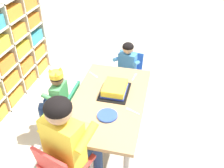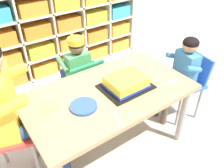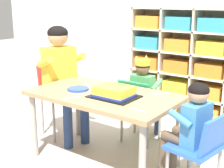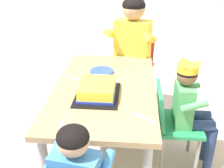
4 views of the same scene
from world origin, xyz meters
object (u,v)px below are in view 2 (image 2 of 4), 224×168
Objects in this scene: birthday_cake_on_tray at (126,83)px; fork_near_cake_tray at (127,61)px; paper_plate_stack at (84,106)px; child_with_crown at (76,65)px; activity_table at (109,98)px; classroom_chair_blue at (83,83)px; classroom_chair_guest_side at (187,79)px; fork_scattered_mid_table at (117,117)px; guest_at_table_side at (181,70)px; classroom_chair_adult_side at (2,132)px; adult_helper_seated at (12,102)px; fork_by_napkin at (171,82)px.

birthday_cake_on_tray is 0.38m from fork_near_cake_tray.
child_with_crown is at bearing 66.17° from paper_plate_stack.
child_with_crown is at bearing 85.60° from activity_table.
classroom_chair_guest_side is (0.80, -0.52, 0.01)m from classroom_chair_blue.
activity_table is at bearing 165.12° from birthday_cake_on_tray.
fork_scattered_mid_table is (0.12, -0.20, -0.01)m from paper_plate_stack.
activity_table is 0.25m from paper_plate_stack.
birthday_cake_on_tray is at bearing 2.17° from paper_plate_stack.
classroom_chair_guest_side is 4.66× the size of fork_scattered_mid_table.
guest_at_table_side is (0.75, -0.03, -0.01)m from activity_table.
guest_at_table_side is at bearing -0.00° from birthday_cake_on_tray.
paper_plate_stack is at bearing 61.85° from classroom_chair_blue.
classroom_chair_adult_side is (-0.76, -0.39, -0.06)m from child_with_crown.
classroom_chair_blue is at bearing -46.68° from adult_helper_seated.
fork_scattered_mid_table is (-0.16, -0.82, 0.08)m from child_with_crown.
fork_scattered_mid_table is at bearing 14.60° from fork_by_napkin.
fork_near_cake_tray is at bearing -112.63° from classroom_chair_guest_side.
classroom_chair_blue is at bearing 93.71° from fork_near_cake_tray.
classroom_chair_adult_side is (-0.76, -0.28, 0.09)m from classroom_chair_blue.
classroom_chair_adult_side reaches higher than paper_plate_stack.
fork_near_cake_tray is 0.91× the size of fork_scattered_mid_table.
guest_at_table_side is 4.54× the size of paper_plate_stack.
guest_at_table_side is (0.70, -0.50, 0.14)m from classroom_chair_blue.
adult_helper_seated reaches higher than guest_at_table_side.
classroom_chair_guest_side is 0.77× the size of guest_at_table_side.
child_with_crown is (0.04, 0.57, -0.01)m from activity_table.
fork_near_cake_tray is (-0.38, 0.29, 0.08)m from guest_at_table_side.
guest_at_table_side is at bearing -146.37° from fork_by_napkin.
classroom_chair_blue is 5.07× the size of fork_near_cake_tray.
fork_near_cake_tray is at bearing -117.09° from guest_at_table_side.
adult_helper_seated is at bearing 32.64° from child_with_crown.
classroom_chair_guest_side is at bearing 90.00° from guest_at_table_side.
fork_by_napkin is (-0.31, -0.15, 0.08)m from guest_at_table_side.
guest_at_table_side is 5.98× the size of fork_by_napkin.
classroom_chair_blue is 0.63m from paper_plate_stack.
paper_plate_stack is 0.67m from fork_near_cake_tray.
adult_helper_seated reaches higher than classroom_chair_blue.
fork_by_napkin is 0.56m from fork_scattered_mid_table.
classroom_chair_adult_side is 1.97× the size of birthday_cake_on_tray.
adult_helper_seated is (-0.61, 0.16, 0.15)m from activity_table.
fork_near_cake_tray is 0.69m from fork_scattered_mid_table.
fork_near_cake_tray and fork_scattered_mid_table have the same top height.
classroom_chair_guest_side is 0.47m from fork_by_napkin.
adult_helper_seated is at bearing 165.54° from birthday_cake_on_tray.
classroom_chair_adult_side is (-0.71, 0.19, -0.07)m from activity_table.
child_with_crown reaches higher than classroom_chair_blue.
child_with_crown is 6.11× the size of fork_by_napkin.
classroom_chair_guest_side is 1.00m from fork_scattered_mid_table.
classroom_chair_blue is 0.99× the size of classroom_chair_guest_side.
classroom_chair_blue reaches higher than fork_scattered_mid_table.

